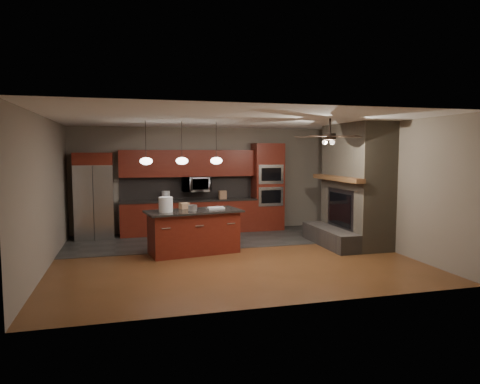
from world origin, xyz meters
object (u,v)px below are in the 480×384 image
object	(u,v)px
cardboard_box	(184,206)
counter_box	(222,195)
microwave	(196,184)
kitchen_island	(194,231)
refrigerator	(94,196)
counter_bucket	(166,196)
oven_tower	(268,187)
paint_can	(193,208)
paint_tray	(216,208)
white_bucket	(166,205)

from	to	relation	value
cardboard_box	counter_box	size ratio (longest dim) A/B	0.92
microwave	kitchen_island	distance (m)	2.48
refrigerator	counter_bucket	bearing A→B (deg)	2.64
refrigerator	oven_tower	bearing A→B (deg)	0.93
paint_can	counter_bucket	world-z (taller)	counter_bucket
paint_tray	counter_box	distance (m)	2.16
kitchen_island	paint_can	xyz separation A→B (m)	(-0.03, -0.08, 0.52)
paint_can	kitchen_island	bearing A→B (deg)	67.75
white_bucket	counter_box	size ratio (longest dim) A/B	1.43
kitchen_island	microwave	bearing A→B (deg)	70.25
microwave	refrigerator	size ratio (longest dim) A/B	0.34
refrigerator	counter_box	world-z (taller)	refrigerator
counter_bucket	cardboard_box	bearing A→B (deg)	-83.34
oven_tower	cardboard_box	bearing A→B (deg)	-142.94
paint_can	counter_bucket	size ratio (longest dim) A/B	0.79
oven_tower	kitchen_island	world-z (taller)	oven_tower
cardboard_box	paint_can	bearing A→B (deg)	-95.48
paint_can	paint_tray	world-z (taller)	paint_can
white_bucket	cardboard_box	bearing A→B (deg)	43.82
kitchen_island	paint_tray	distance (m)	0.71
microwave	paint_can	distance (m)	2.44
microwave	paint_tray	xyz separation A→B (m)	(0.09, -2.17, -0.36)
oven_tower	cardboard_box	world-z (taller)	oven_tower
microwave	kitchen_island	size ratio (longest dim) A/B	0.35
microwave	counter_bucket	distance (m)	0.85
microwave	counter_box	size ratio (longest dim) A/B	3.38
paint_can	counter_box	distance (m)	2.55
counter_bucket	paint_can	bearing A→B (deg)	-81.40
kitchen_island	refrigerator	bearing A→B (deg)	125.30
refrigerator	paint_can	bearing A→B (deg)	-46.78
white_bucket	refrigerator	bearing A→B (deg)	124.27
oven_tower	white_bucket	distance (m)	3.80
refrigerator	white_bucket	bearing A→B (deg)	-55.73
microwave	counter_box	world-z (taller)	microwave
oven_tower	counter_box	bearing A→B (deg)	-178.10
paint_tray	counter_bucket	distance (m)	2.30
cardboard_box	counter_box	world-z (taller)	counter_box
paint_tray	microwave	bearing A→B (deg)	91.17
kitchen_island	cardboard_box	size ratio (longest dim) A/B	10.56
white_bucket	cardboard_box	size ratio (longest dim) A/B	1.56
counter_bucket	counter_box	distance (m)	1.50
microwave	cardboard_box	bearing A→B (deg)	-106.27
counter_box	counter_bucket	bearing A→B (deg)	174.35
oven_tower	counter_box	distance (m)	1.30
white_bucket	paint_tray	size ratio (longest dim) A/B	0.89
counter_bucket	counter_box	world-z (taller)	counter_bucket
cardboard_box	counter_box	distance (m)	2.28
refrigerator	paint_tray	size ratio (longest dim) A/B	6.09
oven_tower	paint_tray	world-z (taller)	oven_tower
counter_bucket	kitchen_island	bearing A→B (deg)	-80.35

